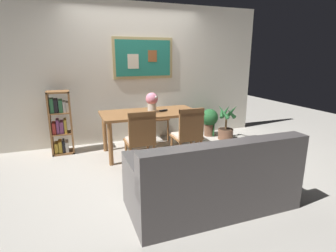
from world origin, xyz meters
The scene contains 12 objects.
ground_plane centered at (0.00, 0.00, 0.00)m, with size 12.00×12.00×0.00m, color #B7B2A8.
wall_back_with_painting centered at (0.00, 1.37, 1.31)m, with size 5.20×0.14×2.60m.
dining_table centered at (0.02, 0.50, 0.63)m, with size 1.63×0.84×0.72m.
dining_chair_far_right centered at (0.36, 1.25, 0.54)m, with size 0.40×0.41×0.91m.
dining_chair_near_right centered at (0.38, -0.27, 0.54)m, with size 0.40×0.41×0.91m.
dining_chair_near_left centered at (-0.35, -0.25, 0.54)m, with size 0.40×0.41×0.91m.
leather_couch centered at (0.15, -1.44, 0.31)m, with size 1.80×0.84×0.84m.
bookshelf centered at (-1.42, 0.99, 0.53)m, with size 0.36×0.28×1.08m.
potted_ivy centered at (1.47, 1.03, 0.34)m, with size 0.36×0.36×0.57m.
potted_palm centered at (1.66, 0.70, 0.25)m, with size 0.41×0.37×0.72m.
flower_vase centered at (0.04, 0.47, 0.91)m, with size 0.21×0.20×0.33m.
tv_remote centered at (0.26, 0.50, 0.73)m, with size 0.16×0.10×0.02m.
Camera 1 is at (-1.23, -3.73, 1.63)m, focal length 28.39 mm.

